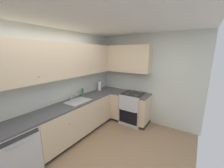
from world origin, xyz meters
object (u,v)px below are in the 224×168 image
Objects in this scene: dishwasher at (15,152)px; soap_bottle at (83,93)px; oven_range at (133,108)px; paper_towel_roll at (99,86)px.

dishwasher is 4.13× the size of soap_bottle.
oven_range is at bearing -47.92° from soap_bottle.
oven_range is 1.53m from soap_bottle.
dishwasher is at bearing -176.28° from paper_towel_roll.
oven_range is 3.07× the size of paper_towel_roll.
paper_towel_roll is (0.71, -0.02, 0.05)m from soap_bottle.
paper_towel_roll is at bearing 103.86° from oven_range.
soap_bottle is (1.77, 0.18, 0.55)m from dishwasher.
paper_towel_roll reaches higher than dishwasher.
oven_range is 1.22m from paper_towel_roll.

